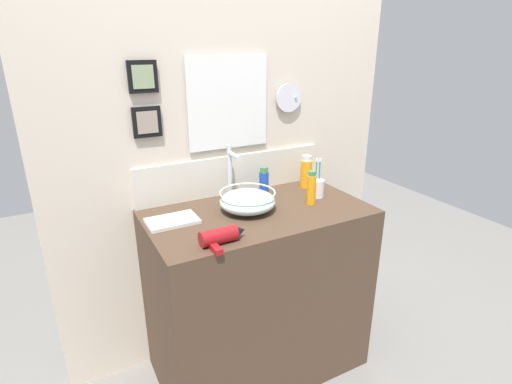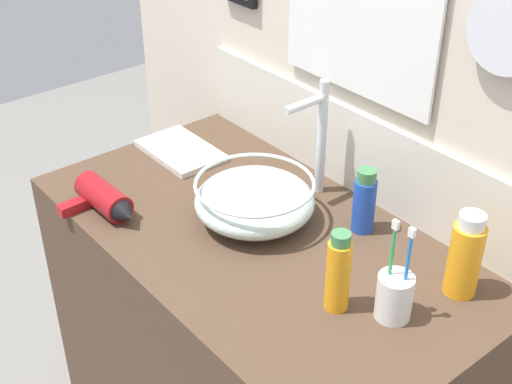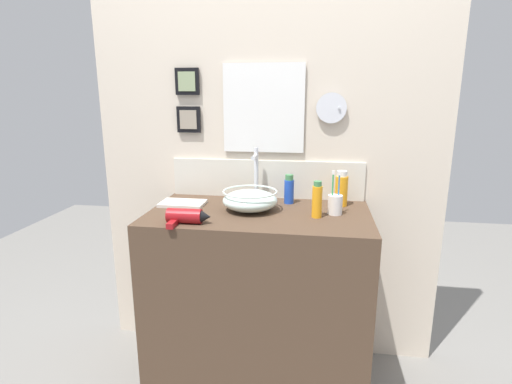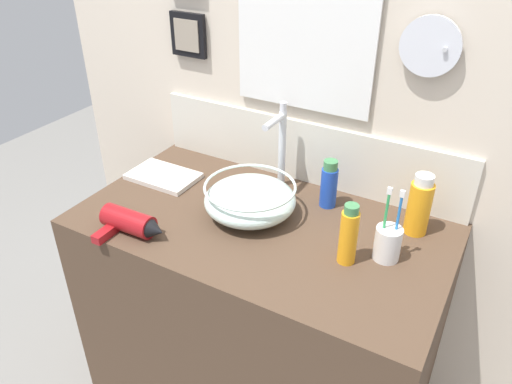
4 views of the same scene
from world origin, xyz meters
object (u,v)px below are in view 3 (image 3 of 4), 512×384
at_px(hair_drier, 187,217).
at_px(soap_dispenser, 341,189).
at_px(hand_towel, 183,203).
at_px(glass_bowl_sink, 250,200).
at_px(toothbrush_cup, 335,204).
at_px(faucet, 256,171).
at_px(spray_bottle, 317,200).
at_px(shampoo_bottle, 289,190).

xyz_separation_m(hair_drier, soap_dispenser, (0.69, 0.40, 0.05)).
bearing_deg(hand_towel, glass_bowl_sink, -6.86).
bearing_deg(toothbrush_cup, hand_towel, 176.74).
bearing_deg(hair_drier, toothbrush_cup, 20.45).
bearing_deg(soap_dispenser, faucet, 175.99).
relative_size(toothbrush_cup, spray_bottle, 1.23).
bearing_deg(glass_bowl_sink, hair_drier, -134.72).
height_order(hair_drier, shampoo_bottle, shampoo_bottle).
distance_m(glass_bowl_sink, soap_dispenser, 0.47).
relative_size(faucet, hair_drier, 1.44).
bearing_deg(toothbrush_cup, glass_bowl_sink, 179.92).
xyz_separation_m(hair_drier, toothbrush_cup, (0.65, 0.24, 0.02)).
bearing_deg(faucet, hand_towel, -158.33).
height_order(faucet, soap_dispenser, faucet).
xyz_separation_m(shampoo_bottle, spray_bottle, (0.15, -0.23, 0.01)).
height_order(toothbrush_cup, soap_dispenser, toothbrush_cup).
bearing_deg(hair_drier, shampoo_bottle, 43.86).
distance_m(toothbrush_cup, shampoo_bottle, 0.28).
relative_size(soap_dispenser, hand_towel, 0.80).
bearing_deg(shampoo_bottle, spray_bottle, -57.08).
relative_size(shampoo_bottle, hand_towel, 0.67).
bearing_deg(soap_dispenser, spray_bottle, -118.89).
relative_size(hair_drier, hand_towel, 0.87).
height_order(faucet, toothbrush_cup, faucet).
distance_m(shampoo_bottle, spray_bottle, 0.27).
distance_m(toothbrush_cup, soap_dispenser, 0.16).
bearing_deg(shampoo_bottle, faucet, 171.76).
bearing_deg(spray_bottle, hair_drier, -162.41).
distance_m(hair_drier, spray_bottle, 0.60).
relative_size(faucet, spray_bottle, 1.66).
height_order(glass_bowl_sink, hand_towel, glass_bowl_sink).
bearing_deg(faucet, spray_bottle, -37.66).
height_order(shampoo_bottle, spray_bottle, spray_bottle).
height_order(faucet, spray_bottle, faucet).
height_order(glass_bowl_sink, soap_dispenser, soap_dispenser).
height_order(toothbrush_cup, spray_bottle, toothbrush_cup).
height_order(shampoo_bottle, soap_dispenser, soap_dispenser).
xyz_separation_m(faucet, hand_towel, (-0.36, -0.14, -0.16)).
relative_size(hair_drier, toothbrush_cup, 0.94).
distance_m(faucet, hand_towel, 0.42).
relative_size(glass_bowl_sink, faucet, 0.94).
height_order(shampoo_bottle, hand_towel, shampoo_bottle).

